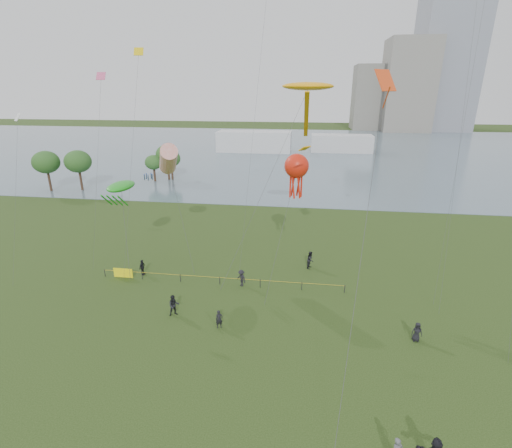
# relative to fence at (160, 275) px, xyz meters

# --- Properties ---
(ground_plane) EXTENTS (400.00, 400.00, 0.00)m
(ground_plane) POSITION_rel_fence_xyz_m (10.26, -14.03, -0.55)
(ground_plane) COLOR #1E310F
(lake) EXTENTS (400.00, 120.00, 0.08)m
(lake) POSITION_rel_fence_xyz_m (10.26, 85.97, -0.53)
(lake) COLOR slate
(lake) RESTS_ON ground_plane
(building_mid) EXTENTS (20.00, 20.00, 38.00)m
(building_mid) POSITION_rel_fence_xyz_m (56.26, 147.97, 18.45)
(building_mid) COLOR slate
(building_mid) RESTS_ON ground_plane
(building_low) EXTENTS (16.00, 18.00, 28.00)m
(building_low) POSITION_rel_fence_xyz_m (42.26, 153.97, 13.45)
(building_low) COLOR slate
(building_low) RESTS_ON ground_plane
(pavilion_left) EXTENTS (22.00, 8.00, 6.00)m
(pavilion_left) POSITION_rel_fence_xyz_m (-1.74, 80.97, 2.45)
(pavilion_left) COLOR silver
(pavilion_left) RESTS_ON ground_plane
(pavilion_right) EXTENTS (18.00, 7.00, 5.00)m
(pavilion_right) POSITION_rel_fence_xyz_m (24.26, 83.97, 1.95)
(pavilion_right) COLOR silver
(pavilion_right) RESTS_ON ground_plane
(trees) EXTENTS (23.60, 16.50, 7.48)m
(trees) POSITION_rel_fence_xyz_m (-22.88, 35.94, 4.54)
(trees) COLOR #372419
(trees) RESTS_ON ground_plane
(fence) EXTENTS (24.07, 0.07, 1.05)m
(fence) POSITION_rel_fence_xyz_m (0.00, 0.00, 0.00)
(fence) COLOR black
(fence) RESTS_ON ground_plane
(spectator_a) EXTENTS (1.14, 1.05, 1.88)m
(spectator_a) POSITION_rel_fence_xyz_m (3.48, -5.63, 0.38)
(spectator_a) COLOR black
(spectator_a) RESTS_ON ground_plane
(spectator_b) EXTENTS (1.26, 1.17, 1.70)m
(spectator_b) POSITION_rel_fence_xyz_m (8.28, -0.00, 0.30)
(spectator_b) COLOR black
(spectator_b) RESTS_ON ground_plane
(spectator_c) EXTENTS (0.53, 1.01, 1.65)m
(spectator_c) POSITION_rel_fence_xyz_m (-2.22, 0.94, 0.27)
(spectator_c) COLOR black
(spectator_c) RESTS_ON ground_plane
(spectator_d) EXTENTS (0.78, 0.51, 1.57)m
(spectator_d) POSITION_rel_fence_xyz_m (22.89, -6.44, 0.23)
(spectator_d) COLOR black
(spectator_d) RESTS_ON ground_plane
(spectator_f) EXTENTS (0.66, 0.56, 1.55)m
(spectator_f) POSITION_rel_fence_xyz_m (7.66, -6.84, 0.22)
(spectator_f) COLOR black
(spectator_f) RESTS_ON ground_plane
(spectator_g) EXTENTS (0.97, 1.10, 1.89)m
(spectator_g) POSITION_rel_fence_xyz_m (14.92, 4.80, 0.39)
(spectator_g) COLOR black
(spectator_g) RESTS_ON ground_plane
(kite_stingray) EXTENTS (9.82, 9.97, 18.68)m
(kite_stingray) POSITION_rel_fence_xyz_m (13.81, 5.36, 17.65)
(kite_stingray) COLOR #3F3F42
(kite_windsock) EXTENTS (5.50, 5.76, 13.14)m
(kite_windsock) POSITION_rel_fence_xyz_m (-0.08, 5.06, 10.69)
(kite_windsock) COLOR #3F3F42
(kite_creature) EXTENTS (2.27, 4.71, 9.38)m
(kite_creature) POSITION_rel_fence_xyz_m (-4.13, 2.24, 8.40)
(kite_creature) COLOR #3F3F42
(kite_octopus) EXTENTS (3.39, 5.89, 12.68)m
(kite_octopus) POSITION_rel_fence_xyz_m (13.14, 1.76, 10.94)
(kite_octopus) COLOR #3F3F42
(kite_delta) EXTENTS (3.59, 13.35, 19.25)m
(kite_delta) POSITION_rel_fence_xyz_m (18.51, -6.46, 17.05)
(kite_delta) COLOR #3F3F42
(small_kites) EXTENTS (42.96, 13.46, 12.94)m
(small_kites) POSITION_rel_fence_xyz_m (9.43, 3.89, 22.37)
(small_kites) COLOR #E5598C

